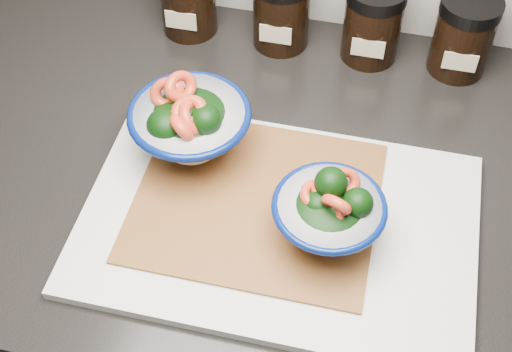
% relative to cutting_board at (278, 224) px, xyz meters
% --- Properties ---
extents(cabinet, '(3.43, 0.58, 0.86)m').
position_rel_cutting_board_xyz_m(cabinet, '(-0.10, 0.09, -0.48)').
color(cabinet, black).
rests_on(cabinet, ground).
extents(countertop, '(3.50, 0.60, 0.04)m').
position_rel_cutting_board_xyz_m(countertop, '(-0.10, 0.09, -0.03)').
color(countertop, black).
rests_on(countertop, cabinet).
extents(cutting_board, '(0.45, 0.30, 0.01)m').
position_rel_cutting_board_xyz_m(cutting_board, '(0.00, 0.00, 0.00)').
color(cutting_board, silver).
rests_on(cutting_board, countertop).
extents(bamboo_mat, '(0.28, 0.24, 0.00)m').
position_rel_cutting_board_xyz_m(bamboo_mat, '(-0.03, 0.02, 0.01)').
color(bamboo_mat, '#A26830').
rests_on(bamboo_mat, cutting_board).
extents(bowl_left, '(0.15, 0.15, 0.11)m').
position_rel_cutting_board_xyz_m(bowl_left, '(-0.12, 0.08, 0.06)').
color(bowl_left, white).
rests_on(bowl_left, bamboo_mat).
extents(bowl_right, '(0.12, 0.12, 0.10)m').
position_rel_cutting_board_xyz_m(bowl_right, '(0.06, -0.01, 0.05)').
color(bowl_right, white).
rests_on(bowl_right, bamboo_mat).
extents(spice_jar_b, '(0.08, 0.08, 0.11)m').
position_rel_cutting_board_xyz_m(spice_jar_b, '(-0.07, 0.33, 0.05)').
color(spice_jar_b, black).
rests_on(spice_jar_b, countertop).
extents(spice_jar_c, '(0.08, 0.08, 0.11)m').
position_rel_cutting_board_xyz_m(spice_jar_c, '(0.06, 0.33, 0.05)').
color(spice_jar_c, black).
rests_on(spice_jar_c, countertop).
extents(spice_jar_d, '(0.08, 0.08, 0.11)m').
position_rel_cutting_board_xyz_m(spice_jar_d, '(0.19, 0.33, 0.05)').
color(spice_jar_d, black).
rests_on(spice_jar_d, countertop).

